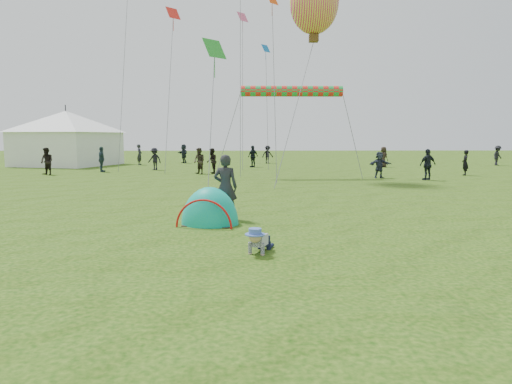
{
  "coord_description": "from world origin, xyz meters",
  "views": [
    {
      "loc": [
        0.46,
        -9.75,
        2.46
      ],
      "look_at": [
        0.73,
        2.19,
        1.0
      ],
      "focal_mm": 32.0,
      "sensor_mm": 36.0,
      "label": 1
    }
  ],
  "objects_px": {
    "event_marquee": "(67,136)",
    "balloon_kite": "(314,7)",
    "crawling_toddler": "(259,239)",
    "popup_tent": "(210,224)",
    "standing_adult": "(225,187)"
  },
  "relations": [
    {
      "from": "crawling_toddler",
      "to": "popup_tent",
      "type": "height_order",
      "value": "popup_tent"
    },
    {
      "from": "crawling_toddler",
      "to": "popup_tent",
      "type": "relative_size",
      "value": 0.36
    },
    {
      "from": "event_marquee",
      "to": "balloon_kite",
      "type": "relative_size",
      "value": 1.88
    },
    {
      "from": "event_marquee",
      "to": "balloon_kite",
      "type": "distance_m",
      "value": 24.1
    },
    {
      "from": "balloon_kite",
      "to": "popup_tent",
      "type": "bearing_deg",
      "value": -109.5
    },
    {
      "from": "crawling_toddler",
      "to": "balloon_kite",
      "type": "distance_m",
      "value": 19.69
    },
    {
      "from": "crawling_toddler",
      "to": "standing_adult",
      "type": "relative_size",
      "value": 0.4
    },
    {
      "from": "event_marquee",
      "to": "balloon_kite",
      "type": "bearing_deg",
      "value": -18.04
    },
    {
      "from": "popup_tent",
      "to": "event_marquee",
      "type": "bearing_deg",
      "value": 130.06
    },
    {
      "from": "crawling_toddler",
      "to": "balloon_kite",
      "type": "xyz_separation_m",
      "value": [
        3.57,
        16.95,
        9.35
      ]
    },
    {
      "from": "popup_tent",
      "to": "crawling_toddler",
      "type": "bearing_deg",
      "value": -56.46
    },
    {
      "from": "crawling_toddler",
      "to": "popup_tent",
      "type": "xyz_separation_m",
      "value": [
        -1.28,
        3.25,
        -0.29
      ]
    },
    {
      "from": "standing_adult",
      "to": "event_marquee",
      "type": "distance_m",
      "value": 29.73
    },
    {
      "from": "standing_adult",
      "to": "balloon_kite",
      "type": "xyz_separation_m",
      "value": [
        4.44,
        12.94,
        8.68
      ]
    },
    {
      "from": "standing_adult",
      "to": "balloon_kite",
      "type": "distance_m",
      "value": 16.2
    }
  ]
}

